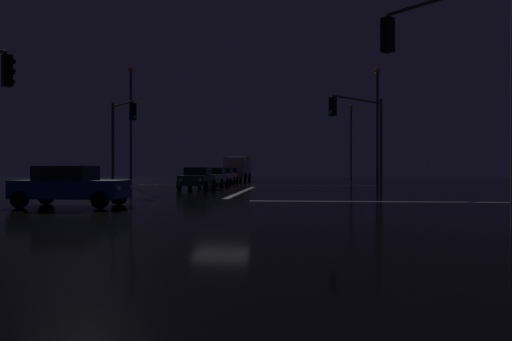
{
  "coord_description": "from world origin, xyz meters",
  "views": [
    {
      "loc": [
        3.4,
        -20.45,
        1.45
      ],
      "look_at": [
        0.55,
        11.99,
        1.34
      ],
      "focal_mm": 31.72,
      "sensor_mm": 36.0,
      "label": 1
    }
  ],
  "objects_px": {
    "sedan_orange": "(231,175)",
    "box_truck": "(238,167)",
    "traffic_signal_ne": "(361,125)",
    "streetlamp_left_near": "(131,118)",
    "sedan_green": "(197,178)",
    "streetlamp_right_far": "(351,137)",
    "sedan_blue_crossing": "(70,186)",
    "traffic_signal_se": "(454,59)",
    "streetlamp_right_near": "(377,119)",
    "sedan_silver": "(214,177)",
    "sedan_white": "(223,176)",
    "traffic_signal_nw": "(121,129)"
  },
  "relations": [
    {
      "from": "traffic_signal_se",
      "to": "sedan_white",
      "type": "bearing_deg",
      "value": 110.22
    },
    {
      "from": "sedan_silver",
      "to": "traffic_signal_nw",
      "type": "relative_size",
      "value": 0.73
    },
    {
      "from": "traffic_signal_nw",
      "to": "streetlamp_right_far",
      "type": "xyz_separation_m",
      "value": [
        17.3,
        22.17,
        0.94
      ]
    },
    {
      "from": "sedan_white",
      "to": "sedan_blue_crossing",
      "type": "relative_size",
      "value": 1.0
    },
    {
      "from": "traffic_signal_se",
      "to": "traffic_signal_ne",
      "type": "relative_size",
      "value": 1.1
    },
    {
      "from": "box_truck",
      "to": "streetlamp_right_far",
      "type": "bearing_deg",
      "value": -22.49
    },
    {
      "from": "box_truck",
      "to": "traffic_signal_ne",
      "type": "relative_size",
      "value": 1.4
    },
    {
      "from": "box_truck",
      "to": "sedan_blue_crossing",
      "type": "relative_size",
      "value": 1.91
    },
    {
      "from": "traffic_signal_nw",
      "to": "streetlamp_left_near",
      "type": "xyz_separation_m",
      "value": [
        -1.67,
        6.17,
        1.4
      ]
    },
    {
      "from": "box_truck",
      "to": "sedan_green",
      "type": "bearing_deg",
      "value": -89.44
    },
    {
      "from": "streetlamp_right_far",
      "to": "streetlamp_right_near",
      "type": "bearing_deg",
      "value": -90.0
    },
    {
      "from": "sedan_orange",
      "to": "sedan_blue_crossing",
      "type": "distance_m",
      "value": 32.04
    },
    {
      "from": "sedan_blue_crossing",
      "to": "streetlamp_right_far",
      "type": "xyz_separation_m",
      "value": [
        14.82,
        33.58,
        4.17
      ]
    },
    {
      "from": "sedan_white",
      "to": "traffic_signal_ne",
      "type": "relative_size",
      "value": 0.73
    },
    {
      "from": "sedan_orange",
      "to": "streetlamp_right_far",
      "type": "relative_size",
      "value": 0.5
    },
    {
      "from": "streetlamp_right_near",
      "to": "traffic_signal_nw",
      "type": "bearing_deg",
      "value": -160.38
    },
    {
      "from": "streetlamp_right_near",
      "to": "sedan_orange",
      "type": "bearing_deg",
      "value": 132.36
    },
    {
      "from": "streetlamp_right_near",
      "to": "streetlamp_right_far",
      "type": "bearing_deg",
      "value": 90.0
    },
    {
      "from": "traffic_signal_nw",
      "to": "traffic_signal_ne",
      "type": "height_order",
      "value": "traffic_signal_ne"
    },
    {
      "from": "sedan_blue_crossing",
      "to": "sedan_silver",
      "type": "bearing_deg",
      "value": 84.87
    },
    {
      "from": "sedan_silver",
      "to": "streetlamp_left_near",
      "type": "bearing_deg",
      "value": -152.28
    },
    {
      "from": "sedan_blue_crossing",
      "to": "streetlamp_right_near",
      "type": "bearing_deg",
      "value": 49.88
    },
    {
      "from": "sedan_silver",
      "to": "streetlamp_right_near",
      "type": "distance_m",
      "value": 14.05
    },
    {
      "from": "streetlamp_right_near",
      "to": "streetlamp_right_far",
      "type": "distance_m",
      "value": 16.0
    },
    {
      "from": "traffic_signal_se",
      "to": "streetlamp_left_near",
      "type": "xyz_separation_m",
      "value": [
        -17.2,
        21.7,
        0.98
      ]
    },
    {
      "from": "traffic_signal_ne",
      "to": "sedan_blue_crossing",
      "type": "bearing_deg",
      "value": -139.2
    },
    {
      "from": "sedan_orange",
      "to": "traffic_signal_nw",
      "type": "bearing_deg",
      "value": -101.41
    },
    {
      "from": "sedan_green",
      "to": "sedan_white",
      "type": "xyz_separation_m",
      "value": [
        -0.14,
        12.18,
        0.0
      ]
    },
    {
      "from": "traffic_signal_se",
      "to": "traffic_signal_nw",
      "type": "bearing_deg",
      "value": 135.0
    },
    {
      "from": "sedan_green",
      "to": "sedan_blue_crossing",
      "type": "height_order",
      "value": "same"
    },
    {
      "from": "traffic_signal_nw",
      "to": "streetlamp_right_near",
      "type": "height_order",
      "value": "streetlamp_right_near"
    },
    {
      "from": "sedan_green",
      "to": "streetlamp_right_far",
      "type": "bearing_deg",
      "value": 55.58
    },
    {
      "from": "streetlamp_right_near",
      "to": "streetlamp_left_near",
      "type": "height_order",
      "value": "streetlamp_left_near"
    },
    {
      "from": "traffic_signal_ne",
      "to": "streetlamp_left_near",
      "type": "height_order",
      "value": "streetlamp_left_near"
    },
    {
      "from": "streetlamp_right_near",
      "to": "streetlamp_right_far",
      "type": "relative_size",
      "value": 1.06
    },
    {
      "from": "sedan_green",
      "to": "streetlamp_right_far",
      "type": "height_order",
      "value": "streetlamp_right_far"
    },
    {
      "from": "sedan_green",
      "to": "sedan_orange",
      "type": "distance_m",
      "value": 17.41
    },
    {
      "from": "box_truck",
      "to": "streetlamp_left_near",
      "type": "bearing_deg",
      "value": -104.91
    },
    {
      "from": "sedan_orange",
      "to": "box_truck",
      "type": "relative_size",
      "value": 0.52
    },
    {
      "from": "sedan_green",
      "to": "sedan_blue_crossing",
      "type": "xyz_separation_m",
      "value": [
        -1.8,
        -14.59,
        0.0
      ]
    },
    {
      "from": "box_truck",
      "to": "traffic_signal_nw",
      "type": "height_order",
      "value": "traffic_signal_nw"
    },
    {
      "from": "box_truck",
      "to": "streetlamp_right_near",
      "type": "xyz_separation_m",
      "value": [
        13.25,
        -21.49,
        3.51
      ]
    },
    {
      "from": "sedan_white",
      "to": "streetlamp_right_near",
      "type": "distance_m",
      "value": 16.64
    },
    {
      "from": "sedan_white",
      "to": "streetlamp_right_near",
      "type": "height_order",
      "value": "streetlamp_right_near"
    },
    {
      "from": "sedan_silver",
      "to": "box_truck",
      "type": "height_order",
      "value": "box_truck"
    },
    {
      "from": "streetlamp_left_near",
      "to": "streetlamp_right_far",
      "type": "xyz_separation_m",
      "value": [
        18.97,
        16.0,
        -0.46
      ]
    },
    {
      "from": "sedan_white",
      "to": "traffic_signal_se",
      "type": "distance_m",
      "value": 33.12
    },
    {
      "from": "sedan_silver",
      "to": "streetlamp_right_far",
      "type": "height_order",
      "value": "streetlamp_right_far"
    },
    {
      "from": "traffic_signal_se",
      "to": "traffic_signal_ne",
      "type": "xyz_separation_m",
      "value": [
        -0.37,
        15.05,
        -0.32
      ]
    },
    {
      "from": "sedan_orange",
      "to": "streetlamp_left_near",
      "type": "height_order",
      "value": "streetlamp_left_near"
    }
  ]
}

